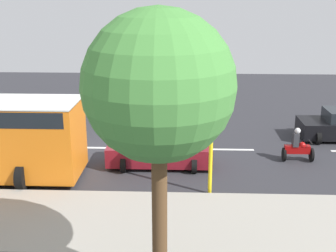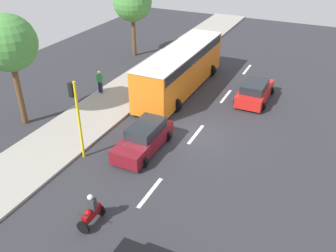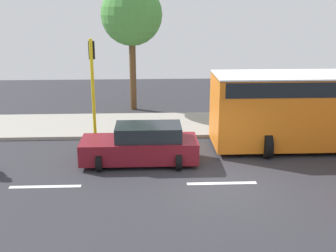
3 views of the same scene
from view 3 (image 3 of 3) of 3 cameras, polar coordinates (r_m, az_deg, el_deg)
ground_plane at (r=14.95m, az=7.17°, el=-7.78°), size 40.00×60.00×0.10m
sidewalk at (r=21.41m, az=4.09°, el=0.26°), size 4.00×60.00×0.15m
lane_stripe_mid at (r=14.92m, az=7.18°, el=-7.58°), size 0.20×2.40×0.01m
lane_stripe_south at (r=15.14m, az=-16.04°, el=-7.78°), size 0.20×2.40×0.01m
car_maroon at (r=16.39m, az=-3.56°, el=-2.58°), size 2.13×4.43×1.52m
pedestrian_near_signal at (r=23.04m, az=9.62°, el=3.77°), size 0.40×0.24×1.69m
traffic_light_corner at (r=18.67m, az=-10.02°, el=6.62°), size 0.49×0.24×4.50m
street_tree_center at (r=23.89m, az=-4.89°, el=14.47°), size 3.34×3.34×6.93m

